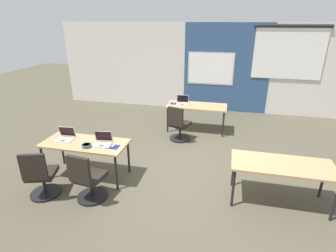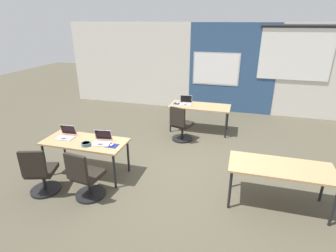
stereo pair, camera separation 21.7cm
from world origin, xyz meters
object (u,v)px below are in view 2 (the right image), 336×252
(snack_bowl, at_px, (86,144))
(chair_near_left_end, at_px, (41,175))
(desk_far_center, at_px, (200,108))
(laptop_far_left, at_px, (186,102))
(mouse_far_left, at_px, (178,103))
(desk_near_right, at_px, (281,170))
(laptop_near_left_end, at_px, (66,135))
(desk_near_left, at_px, (85,144))
(laptop_near_left_inner, at_px, (102,141))
(chair_near_left_inner, at_px, (86,179))
(mouse_near_left_inner, at_px, (112,145))
(chair_far_left, at_px, (181,127))

(snack_bowl, bearing_deg, chair_near_left_end, -131.93)
(desk_far_center, bearing_deg, snack_bowl, -118.42)
(laptop_far_left, xyz_separation_m, mouse_far_left, (-0.22, -0.02, -0.03))
(desk_near_right, height_order, chair_near_left_end, chair_near_left_end)
(laptop_near_left_end, xyz_separation_m, snack_bowl, (0.57, -0.22, -0.01))
(desk_near_left, height_order, laptop_near_left_end, laptop_near_left_end)
(laptop_near_left_inner, height_order, snack_bowl, laptop_near_left_inner)
(mouse_far_left, bearing_deg, chair_near_left_inner, -101.67)
(desk_near_left, height_order, mouse_far_left, mouse_far_left)
(desk_far_center, bearing_deg, desk_near_left, -122.01)
(desk_near_left, xyz_separation_m, laptop_near_left_inner, (0.37, 0.01, 0.11))
(desk_far_center, relative_size, mouse_near_left_inner, 15.85)
(laptop_near_left_inner, bearing_deg, chair_near_left_inner, -96.22)
(desk_near_right, height_order, mouse_far_left, mouse_far_left)
(laptop_near_left_inner, bearing_deg, chair_near_left_end, -143.97)
(mouse_near_left_inner, height_order, chair_near_left_inner, chair_near_left_inner)
(chair_near_left_inner, bearing_deg, mouse_far_left, -95.01)
(laptop_near_left_inner, height_order, laptop_far_left, laptop_far_left)
(desk_near_left, relative_size, laptop_near_left_end, 4.54)
(laptop_near_left_end, bearing_deg, snack_bowl, -25.52)
(mouse_near_left_inner, xyz_separation_m, chair_far_left, (0.82, 2.08, -0.36))
(desk_near_left, xyz_separation_m, chair_near_left_inner, (0.41, -0.69, -0.28))
(desk_far_center, relative_size, chair_far_left, 1.74)
(laptop_near_left_end, height_order, laptop_far_left, laptop_far_left)
(chair_near_left_end, bearing_deg, chair_far_left, -140.34)
(laptop_near_left_inner, xyz_separation_m, snack_bowl, (-0.23, -0.18, -0.01))
(desk_near_right, relative_size, chair_near_left_end, 1.74)
(desk_near_right, bearing_deg, laptop_far_left, 127.16)
(mouse_far_left, xyz_separation_m, snack_bowl, (-0.99, -2.99, 0.01))
(mouse_near_left_inner, height_order, chair_far_left, chair_far_left)
(desk_far_center, height_order, laptop_far_left, laptop_far_left)
(desk_near_left, distance_m, chair_near_left_end, 0.94)
(desk_far_center, height_order, chair_near_left_inner, chair_near_left_inner)
(chair_near_left_end, relative_size, laptop_near_left_inner, 2.46)
(desk_near_left, height_order, snack_bowl, snack_bowl)
(mouse_far_left, xyz_separation_m, chair_far_left, (0.28, -0.79, -0.36))
(chair_far_left, bearing_deg, laptop_near_left_end, 64.50)
(desk_near_left, height_order, mouse_near_left_inner, mouse_near_left_inner)
(desk_near_right, distance_m, chair_near_left_end, 4.00)
(laptop_far_left, height_order, chair_far_left, laptop_far_left)
(mouse_near_left_inner, height_order, laptop_far_left, laptop_far_left)
(chair_near_left_inner, relative_size, chair_far_left, 1.00)
(mouse_near_left_inner, bearing_deg, laptop_far_left, 75.31)
(desk_near_right, distance_m, chair_far_left, 2.92)
(chair_far_left, relative_size, snack_bowl, 5.18)
(chair_far_left, bearing_deg, chair_near_left_end, 74.48)
(laptop_near_left_inner, bearing_deg, mouse_far_left, 65.13)
(mouse_near_left_inner, relative_size, chair_far_left, 0.11)
(laptop_near_left_end, bearing_deg, mouse_far_left, 55.93)
(laptop_near_left_inner, xyz_separation_m, mouse_near_left_inner, (0.23, -0.06, -0.03))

